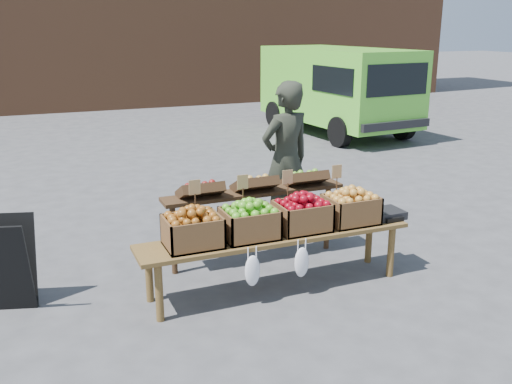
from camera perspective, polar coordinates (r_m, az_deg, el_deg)
name	(u,v)px	position (r m, az deg, el deg)	size (l,w,h in m)	color
ground	(331,283)	(5.85, 7.55, -8.97)	(80.00, 80.00, 0.00)	#48484B
delivery_van	(337,91)	(13.69, 8.07, 9.94)	(2.02, 4.40, 1.97)	#5FD236
vendor	(286,160)	(6.83, 2.99, 3.23)	(0.68, 0.45, 1.88)	#262A20
chalkboard_sign	(0,265)	(5.61, -24.26, -6.63)	(0.58, 0.32, 0.87)	black
back_table	(255,215)	(6.14, -0.15, -2.34)	(2.10, 0.44, 1.04)	#382414
display_bench	(276,261)	(5.58, 1.99, -6.92)	(2.70, 0.56, 0.57)	brown
crate_golden_apples	(193,231)	(5.16, -6.35, -3.94)	(0.50, 0.40, 0.28)	#9A5C14
crate_russet_pears	(249,224)	(5.32, -0.66, -3.17)	(0.50, 0.40, 0.28)	#368E10
crate_red_apples	(302,216)	(5.54, 4.62, -2.43)	(0.50, 0.40, 0.28)	#6E010E
crate_green_apples	(351,209)	(5.80, 9.47, -1.73)	(0.50, 0.40, 0.28)	gold
weighing_scale	(386,214)	(6.06, 12.84, -2.12)	(0.34, 0.30, 0.08)	black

